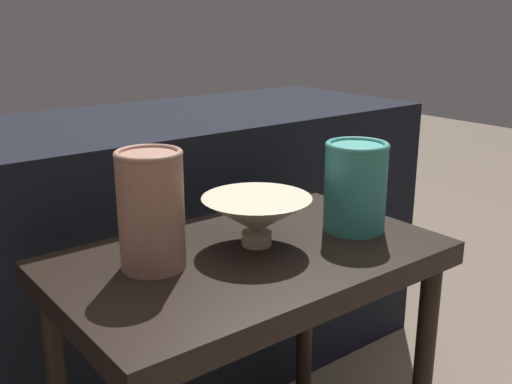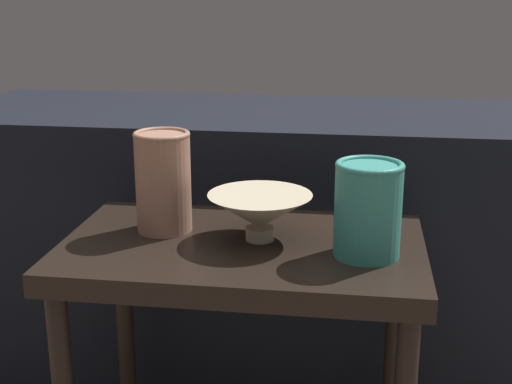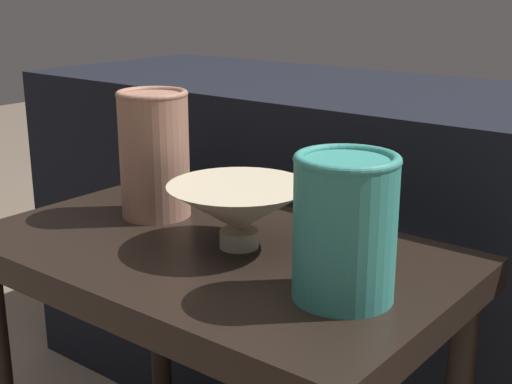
% 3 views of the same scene
% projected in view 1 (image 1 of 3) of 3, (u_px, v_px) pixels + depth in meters
% --- Properties ---
extents(table, '(0.63, 0.39, 0.52)m').
position_uv_depth(table, '(249.00, 291.00, 1.00)').
color(table, black).
rests_on(table, ground_plane).
extents(couch_backdrop, '(1.55, 0.50, 0.67)m').
position_uv_depth(couch_backdrop, '(120.00, 262.00, 1.41)').
color(couch_backdrop, black).
rests_on(couch_backdrop, ground_plane).
extents(bowl, '(0.18, 0.18, 0.08)m').
position_uv_depth(bowl, '(257.00, 215.00, 1.00)').
color(bowl, '#C1B293').
rests_on(bowl, table).
extents(vase_textured_left, '(0.10, 0.10, 0.18)m').
position_uv_depth(vase_textured_left, '(151.00, 209.00, 0.90)').
color(vase_textured_left, '#996B56').
rests_on(vase_textured_left, table).
extents(vase_colorful_right, '(0.11, 0.11, 0.16)m').
position_uv_depth(vase_colorful_right, '(355.00, 185.00, 1.06)').
color(vase_colorful_right, teal).
rests_on(vase_colorful_right, table).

